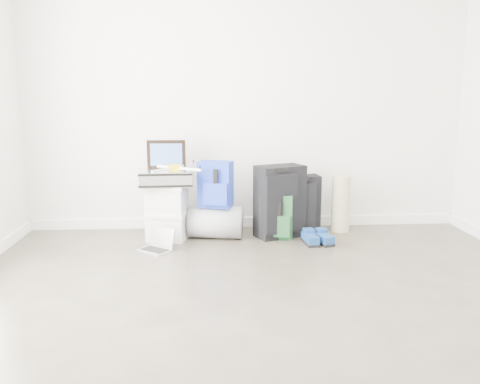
{
  "coord_description": "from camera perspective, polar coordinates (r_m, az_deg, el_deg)",
  "views": [
    {
      "loc": [
        -0.4,
        -2.73,
        1.39
      ],
      "look_at": [
        -0.1,
        1.9,
        0.49
      ],
      "focal_mm": 38.0,
      "sensor_mm": 36.0,
      "label": 1
    }
  ],
  "objects": [
    {
      "name": "ground",
      "position": [
        3.09,
        4.3,
        -15.76
      ],
      "size": [
        5.0,
        5.0,
        0.0
      ],
      "primitive_type": "plane",
      "color": "#362F27",
      "rests_on": "ground"
    },
    {
      "name": "room_envelope",
      "position": [
        2.8,
        4.77,
        17.77
      ],
      "size": [
        4.52,
        5.02,
        2.71
      ],
      "color": "white",
      "rests_on": "ground"
    },
    {
      "name": "boxes_stack",
      "position": [
        4.94,
        -8.19,
        -2.24
      ],
      "size": [
        0.43,
        0.38,
        0.54
      ],
      "rotation": [
        0.0,
        0.0,
        -0.22
      ],
      "color": "silver",
      "rests_on": "ground"
    },
    {
      "name": "briefcase",
      "position": [
        4.87,
        -8.3,
        1.62
      ],
      "size": [
        0.5,
        0.38,
        0.14
      ],
      "primitive_type": "cube",
      "rotation": [
        0.0,
        0.0,
        0.05
      ],
      "color": "#B2B2B7",
      "rests_on": "boxes_stack"
    },
    {
      "name": "painting",
      "position": [
        4.94,
        -8.27,
        4.19
      ],
      "size": [
        0.37,
        0.04,
        0.28
      ],
      "rotation": [
        0.0,
        0.0,
        -0.03
      ],
      "color": "black",
      "rests_on": "briefcase"
    },
    {
      "name": "drone",
      "position": [
        4.83,
        -7.4,
        2.74
      ],
      "size": [
        0.52,
        0.52,
        0.06
      ],
      "rotation": [
        0.0,
        0.0,
        0.17
      ],
      "color": "gold",
      "rests_on": "briefcase"
    },
    {
      "name": "duffel_bag",
      "position": [
        4.97,
        -2.73,
        -3.38
      ],
      "size": [
        0.56,
        0.4,
        0.32
      ],
      "primitive_type": "cylinder",
      "rotation": [
        0.0,
        1.57,
        -0.18
      ],
      "color": "gray",
      "rests_on": "ground"
    },
    {
      "name": "blue_backpack",
      "position": [
        4.86,
        -2.77,
        0.77
      ],
      "size": [
        0.36,
        0.3,
        0.44
      ],
      "rotation": [
        0.0,
        0.0,
        -0.29
      ],
      "color": "#1C3BB6",
      "rests_on": "duffel_bag"
    },
    {
      "name": "large_suitcase",
      "position": [
        4.98,
        4.48,
        -1.06
      ],
      "size": [
        0.52,
        0.44,
        0.71
      ],
      "rotation": [
        0.0,
        0.0,
        0.39
      ],
      "color": "black",
      "rests_on": "ground"
    },
    {
      "name": "green_backpack",
      "position": [
        4.96,
        4.18,
        -2.83
      ],
      "size": [
        0.35,
        0.29,
        0.43
      ],
      "rotation": [
        0.0,
        0.0,
        -0.25
      ],
      "color": "#153B1F",
      "rests_on": "ground"
    },
    {
      "name": "carry_on",
      "position": [
        5.15,
        6.79,
        -1.39
      ],
      "size": [
        0.39,
        0.28,
        0.59
      ],
      "rotation": [
        0.0,
        0.0,
        0.1
      ],
      "color": "black",
      "rests_on": "ground"
    },
    {
      "name": "shoes",
      "position": [
        4.85,
        8.59,
        -5.24
      ],
      "size": [
        0.28,
        0.29,
        0.09
      ],
      "rotation": [
        0.0,
        0.0,
        0.17
      ],
      "color": "black",
      "rests_on": "ground"
    },
    {
      "name": "rolled_rug",
      "position": [
        5.28,
        11.25,
        -1.28
      ],
      "size": [
        0.19,
        0.19,
        0.57
      ],
      "primitive_type": "cylinder",
      "color": "tan",
      "rests_on": "ground"
    },
    {
      "name": "laptop",
      "position": [
        4.66,
        -9.23,
        -5.88
      ],
      "size": [
        0.35,
        0.34,
        0.2
      ],
      "rotation": [
        0.0,
        0.0,
        -0.68
      ],
      "color": "silver",
      "rests_on": "ground"
    }
  ]
}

